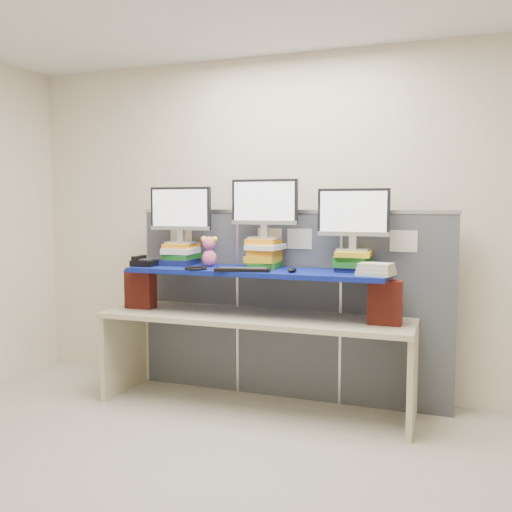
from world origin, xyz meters
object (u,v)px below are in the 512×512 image
at_px(keyboard, 243,270).
at_px(desk_phone, 144,262).
at_px(desk, 256,333).
at_px(monitor_left, 181,212).
at_px(monitor_center, 265,205).
at_px(blue_board, 256,271).
at_px(monitor_right, 353,216).

relative_size(keyboard, desk_phone, 2.24).
bearing_deg(desk, keyboard, -106.00).
xyz_separation_m(monitor_left, desk_phone, (-0.22, -0.20, -0.40)).
bearing_deg(desk, monitor_center, 76.29).
relative_size(desk, blue_board, 1.21).
bearing_deg(blue_board, desk, 178.81).
xyz_separation_m(blue_board, monitor_center, (0.03, 0.12, 0.50)).
distance_m(blue_board, keyboard, 0.17).
height_order(monitor_right, desk_phone, monitor_right).
relative_size(monitor_left, keyboard, 1.24).
height_order(desk, keyboard, keyboard).
distance_m(blue_board, desk_phone, 0.93).
bearing_deg(desk_phone, monitor_center, 12.19).
distance_m(desk, blue_board, 0.48).
xyz_separation_m(desk, keyboard, (-0.04, -0.17, 0.51)).
height_order(monitor_left, keyboard, monitor_left).
height_order(keyboard, desk_phone, desk_phone).
distance_m(monitor_left, monitor_center, 0.73).
bearing_deg(keyboard, monitor_center, 62.97).
distance_m(desk, desk_phone, 1.07).
xyz_separation_m(keyboard, desk_phone, (-0.88, 0.07, 0.02)).
distance_m(blue_board, monitor_left, 0.84).
bearing_deg(desk_phone, blue_board, 5.36).
xyz_separation_m(blue_board, monitor_right, (0.71, 0.13, 0.43)).
bearing_deg(monitor_right, monitor_left, -180.00).
distance_m(monitor_right, desk_phone, 1.69).
distance_m(monitor_center, monitor_right, 0.69).
xyz_separation_m(desk, monitor_center, (0.03, 0.12, 0.98)).
height_order(monitor_left, monitor_right, monitor_left).
relative_size(desk, keyboard, 5.63).
xyz_separation_m(monitor_left, monitor_center, (0.72, 0.02, 0.05)).
relative_size(monitor_right, keyboard, 1.24).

